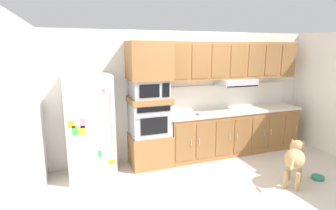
# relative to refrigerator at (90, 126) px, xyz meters

# --- Properties ---
(ground_plane) EXTENTS (9.60, 9.60, 0.00)m
(ground_plane) POSITION_rel_refrigerator_xyz_m (2.01, -0.68, -0.88)
(ground_plane) COLOR beige
(back_kitchen_wall) EXTENTS (6.20, 0.12, 2.50)m
(back_kitchen_wall) POSITION_rel_refrigerator_xyz_m (2.01, 0.43, 0.37)
(back_kitchen_wall) COLOR silver
(back_kitchen_wall) RESTS_ON ground
(side_panel_left) EXTENTS (0.12, 7.10, 2.50)m
(side_panel_left) POSITION_rel_refrigerator_xyz_m (-0.79, -0.68, 0.37)
(side_panel_left) COLOR silver
(side_panel_left) RESTS_ON ground
(side_panel_right) EXTENTS (0.12, 7.10, 2.50)m
(side_panel_right) POSITION_rel_refrigerator_xyz_m (4.81, -0.68, 0.37)
(side_panel_right) COLOR white
(side_panel_right) RESTS_ON ground
(refrigerator) EXTENTS (0.76, 0.73, 1.76)m
(refrigerator) POSITION_rel_refrigerator_xyz_m (0.00, 0.00, 0.00)
(refrigerator) COLOR white
(refrigerator) RESTS_ON ground
(oven_base_cabinet) EXTENTS (0.74, 0.62, 0.60)m
(oven_base_cabinet) POSITION_rel_refrigerator_xyz_m (1.07, 0.07, -0.58)
(oven_base_cabinet) COLOR #996638
(oven_base_cabinet) RESTS_ON ground
(built_in_oven) EXTENTS (0.70, 0.62, 0.60)m
(built_in_oven) POSITION_rel_refrigerator_xyz_m (1.07, 0.07, 0.02)
(built_in_oven) COLOR #A8AAAF
(built_in_oven) RESTS_ON oven_base_cabinet
(appliance_mid_shelf) EXTENTS (0.74, 0.62, 0.10)m
(appliance_mid_shelf) POSITION_rel_refrigerator_xyz_m (1.07, 0.07, 0.37)
(appliance_mid_shelf) COLOR #996638
(appliance_mid_shelf) RESTS_ON built_in_oven
(microwave) EXTENTS (0.64, 0.54, 0.32)m
(microwave) POSITION_rel_refrigerator_xyz_m (1.07, 0.07, 0.58)
(microwave) COLOR #A8AAAF
(microwave) RESTS_ON appliance_mid_shelf
(appliance_upper_cabinet) EXTENTS (0.74, 0.62, 0.68)m
(appliance_upper_cabinet) POSITION_rel_refrigerator_xyz_m (1.07, 0.07, 1.08)
(appliance_upper_cabinet) COLOR #996638
(appliance_upper_cabinet) RESTS_ON microwave
(lower_cabinet_run) EXTENTS (2.94, 0.63, 0.88)m
(lower_cabinet_run) POSITION_rel_refrigerator_xyz_m (2.91, 0.07, -0.44)
(lower_cabinet_run) COLOR #996638
(lower_cabinet_run) RESTS_ON ground
(countertop_slab) EXTENTS (2.98, 0.64, 0.04)m
(countertop_slab) POSITION_rel_refrigerator_xyz_m (2.91, 0.07, 0.02)
(countertop_slab) COLOR silver
(countertop_slab) RESTS_ON lower_cabinet_run
(backsplash_panel) EXTENTS (2.98, 0.02, 0.50)m
(backsplash_panel) POSITION_rel_refrigerator_xyz_m (2.91, 0.36, 0.29)
(backsplash_panel) COLOR silver
(backsplash_panel) RESTS_ON countertop_slab
(upper_cabinet_with_hood) EXTENTS (2.94, 0.48, 0.88)m
(upper_cabinet_with_hood) POSITION_rel_refrigerator_xyz_m (2.91, 0.19, 1.02)
(upper_cabinet_with_hood) COLOR #996638
(upper_cabinet_with_hood) RESTS_ON backsplash_panel
(screwdriver) EXTENTS (0.14, 0.12, 0.03)m
(screwdriver) POSITION_rel_refrigerator_xyz_m (2.01, -0.05, 0.05)
(screwdriver) COLOR red
(screwdriver) RESTS_ON countertop_slab
(dog) EXTENTS (0.78, 0.64, 0.67)m
(dog) POSITION_rel_refrigerator_xyz_m (3.08, -1.43, -0.44)
(dog) COLOR tan
(dog) RESTS_ON ground
(dog_food_bowl) EXTENTS (0.20, 0.20, 0.06)m
(dog_food_bowl) POSITION_rel_refrigerator_xyz_m (3.57, -1.49, -0.85)
(dog_food_bowl) COLOR #267F66
(dog_food_bowl) RESTS_ON ground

